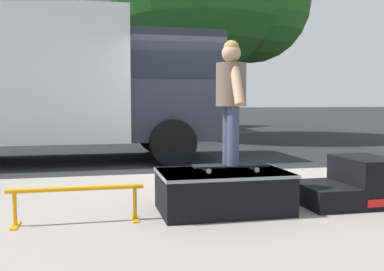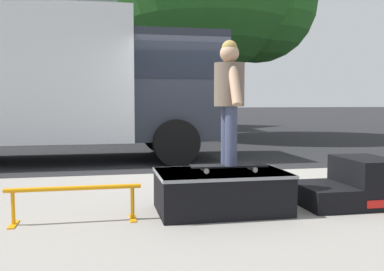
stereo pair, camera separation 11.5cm
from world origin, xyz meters
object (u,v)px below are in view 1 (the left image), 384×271
skate_box (223,190)px  skater_kid (231,92)px  kicker_ramp (352,185)px  skateboard (231,166)px  box_truck (51,79)px  grind_rail (76,196)px

skate_box → skater_kid: skater_kid is taller
kicker_ramp → skateboard: size_ratio=1.27×
kicker_ramp → skater_kid: (-1.41, -0.03, 1.01)m
skateboard → box_truck: bearing=113.0°
grind_rail → skateboard: bearing=3.1°
grind_rail → skateboard: 1.54m
skater_kid → box_truck: 5.66m
skateboard → box_truck: (-2.20, 5.20, 1.11)m
skateboard → skater_kid: bearing=0.0°
skate_box → skateboard: bearing=-23.0°
skateboard → box_truck: size_ratio=0.11×
skate_box → skater_kid: bearing=-23.0°
skate_box → box_truck: bearing=112.4°
skateboard → skater_kid: (0.00, 0.00, 0.75)m
grind_rail → skateboard: (1.52, 0.08, 0.22)m
kicker_ramp → skateboard: bearing=-178.8°
grind_rail → skater_kid: (1.52, 0.08, 0.97)m
skateboard → box_truck: 5.75m
box_truck → skateboard: bearing=-67.0°
skate_box → kicker_ramp: (1.48, -0.00, -0.01)m
kicker_ramp → skateboard: 1.44m
skate_box → skateboard: (0.07, -0.03, 0.25)m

